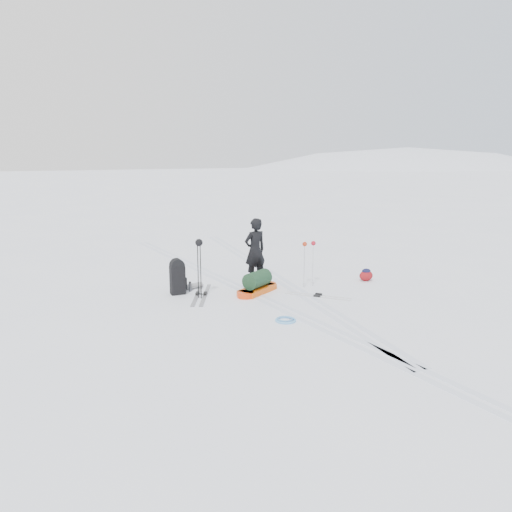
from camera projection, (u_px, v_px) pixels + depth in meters
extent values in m
plane|color=white|center=(260.00, 298.00, 12.22)|extent=(200.00, 200.00, 0.00)
ellipsoid|color=white|center=(391.00, 427.00, 145.89)|extent=(256.00, 192.00, 160.00)
cube|color=silver|center=(256.00, 298.00, 12.16)|extent=(1.40, 17.97, 0.01)
cube|color=silver|center=(264.00, 297.00, 12.27)|extent=(1.40, 17.97, 0.01)
cube|color=silver|center=(268.00, 275.00, 14.53)|extent=(2.09, 13.88, 0.01)
cube|color=silver|center=(275.00, 274.00, 14.64)|extent=(2.09, 13.88, 0.01)
imported|color=black|center=(255.00, 251.00, 13.49)|extent=(0.69, 0.50, 1.77)
cube|color=#D4520C|center=(257.00, 290.00, 12.65)|extent=(1.22, 0.97, 0.14)
cylinder|color=#DE4B0D|center=(268.00, 285.00, 13.07)|extent=(0.57, 0.57, 0.14)
cylinder|color=red|center=(246.00, 295.00, 12.22)|extent=(0.57, 0.57, 0.14)
cylinder|color=black|center=(257.00, 279.00, 12.59)|extent=(0.87, 0.74, 0.42)
cube|color=black|center=(178.00, 280.00, 12.46)|extent=(0.37, 0.28, 0.71)
cylinder|color=black|center=(177.00, 266.00, 12.39)|extent=(0.36, 0.27, 0.35)
cube|color=black|center=(185.00, 283.00, 12.57)|extent=(0.09, 0.19, 0.31)
cylinder|color=slate|center=(192.00, 286.00, 12.97)|extent=(0.58, 0.26, 0.15)
cylinder|color=black|center=(198.00, 271.00, 12.08)|extent=(0.03, 0.03, 1.36)
cylinder|color=black|center=(201.00, 271.00, 12.02)|extent=(0.03, 0.03, 1.36)
torus|color=black|center=(199.00, 294.00, 12.19)|extent=(0.11, 0.11, 0.01)
torus|color=black|center=(201.00, 294.00, 12.14)|extent=(0.11, 0.11, 0.01)
sphere|color=black|center=(199.00, 243.00, 11.90)|extent=(0.18, 0.18, 0.18)
cylinder|color=#BABBC1|center=(304.00, 266.00, 13.06)|extent=(0.02, 0.02, 1.14)
cylinder|color=silver|center=(313.00, 265.00, 13.17)|extent=(0.02, 0.02, 1.14)
torus|color=silver|center=(304.00, 284.00, 13.15)|extent=(0.09, 0.09, 0.01)
torus|color=#A7A8AE|center=(312.00, 283.00, 13.27)|extent=(0.09, 0.09, 0.01)
sphere|color=maroon|center=(305.00, 244.00, 12.94)|extent=(0.12, 0.12, 0.12)
sphere|color=maroon|center=(313.00, 243.00, 13.05)|extent=(0.12, 0.12, 0.12)
cube|color=#999BA1|center=(205.00, 295.00, 12.43)|extent=(0.98, 1.79, 0.02)
cube|color=gray|center=(197.00, 295.00, 12.43)|extent=(0.98, 1.79, 0.02)
cube|color=black|center=(205.00, 293.00, 12.42)|extent=(0.16, 0.21, 0.05)
cube|color=black|center=(197.00, 293.00, 12.42)|extent=(0.16, 0.21, 0.05)
cube|color=silver|center=(317.00, 297.00, 12.24)|extent=(1.13, 1.31, 0.01)
cube|color=silver|center=(319.00, 295.00, 12.39)|extent=(1.13, 1.31, 0.01)
cube|color=black|center=(317.00, 296.00, 12.24)|extent=(0.16, 0.17, 0.05)
cube|color=black|center=(319.00, 294.00, 12.39)|extent=(0.16, 0.17, 0.05)
torus|color=#62B3EE|center=(286.00, 320.00, 10.50)|extent=(0.55, 0.55, 0.05)
torus|color=#5495CE|center=(285.00, 319.00, 10.54)|extent=(0.43, 0.43, 0.04)
ellipsoid|color=maroon|center=(366.00, 276.00, 13.81)|extent=(0.40, 0.30, 0.29)
ellipsoid|color=black|center=(366.00, 271.00, 13.79)|extent=(0.26, 0.21, 0.14)
cylinder|color=#575A5E|center=(185.00, 289.00, 12.57)|extent=(0.08, 0.08, 0.25)
cylinder|color=#53545A|center=(190.00, 287.00, 12.75)|extent=(0.08, 0.08, 0.23)
cylinder|color=black|center=(185.00, 283.00, 12.54)|extent=(0.07, 0.07, 0.03)
cylinder|color=black|center=(190.00, 282.00, 12.73)|extent=(0.07, 0.07, 0.03)
ellipsoid|color=black|center=(250.00, 283.00, 13.19)|extent=(0.37, 0.29, 0.22)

